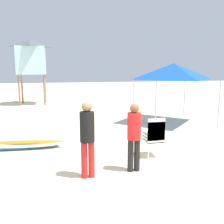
{
  "coord_description": "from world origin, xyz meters",
  "views": [
    {
      "loc": [
        -0.67,
        -4.27,
        2.39
      ],
      "look_at": [
        0.95,
        2.64,
        1.16
      ],
      "focal_mm": 39.75,
      "sensor_mm": 36.0,
      "label": 1
    }
  ],
  "objects_px": {
    "stacked_plastic_chairs": "(154,134)",
    "lifeguard_tower": "(31,57)",
    "lifeguard_near_left": "(134,133)",
    "surfboard_pile": "(21,145)",
    "popup_canopy": "(173,71)",
    "lifeguard_near_center": "(87,135)"
  },
  "relations": [
    {
      "from": "stacked_plastic_chairs",
      "to": "lifeguard_tower",
      "type": "xyz_separation_m",
      "value": [
        -4.0,
        11.55,
        2.51
      ]
    },
    {
      "from": "stacked_plastic_chairs",
      "to": "lifeguard_near_left",
      "type": "relative_size",
      "value": 0.69
    },
    {
      "from": "surfboard_pile",
      "to": "popup_canopy",
      "type": "distance_m",
      "value": 6.97
    },
    {
      "from": "lifeguard_near_center",
      "to": "lifeguard_tower",
      "type": "height_order",
      "value": "lifeguard_tower"
    },
    {
      "from": "lifeguard_near_center",
      "to": "lifeguard_near_left",
      "type": "bearing_deg",
      "value": 5.5
    },
    {
      "from": "popup_canopy",
      "to": "lifeguard_tower",
      "type": "bearing_deg",
      "value": 130.78
    },
    {
      "from": "surfboard_pile",
      "to": "lifeguard_tower",
      "type": "relative_size",
      "value": 0.62
    },
    {
      "from": "stacked_plastic_chairs",
      "to": "lifeguard_near_left",
      "type": "bearing_deg",
      "value": -137.79
    },
    {
      "from": "lifeguard_near_left",
      "to": "lifeguard_tower",
      "type": "distance_m",
      "value": 12.9
    },
    {
      "from": "surfboard_pile",
      "to": "popup_canopy",
      "type": "xyz_separation_m",
      "value": [
        6.16,
        2.44,
        2.16
      ]
    },
    {
      "from": "stacked_plastic_chairs",
      "to": "lifeguard_near_center",
      "type": "height_order",
      "value": "lifeguard_near_center"
    },
    {
      "from": "stacked_plastic_chairs",
      "to": "surfboard_pile",
      "type": "xyz_separation_m",
      "value": [
        -3.64,
        1.56,
        -0.53
      ]
    },
    {
      "from": "lifeguard_tower",
      "to": "popup_canopy",
      "type": "bearing_deg",
      "value": -49.22
    },
    {
      "from": "stacked_plastic_chairs",
      "to": "surfboard_pile",
      "type": "height_order",
      "value": "stacked_plastic_chairs"
    },
    {
      "from": "lifeguard_tower",
      "to": "surfboard_pile",
      "type": "bearing_deg",
      "value": -87.95
    },
    {
      "from": "surfboard_pile",
      "to": "lifeguard_tower",
      "type": "distance_m",
      "value": 10.45
    },
    {
      "from": "stacked_plastic_chairs",
      "to": "lifeguard_near_center",
      "type": "xyz_separation_m",
      "value": [
        -1.93,
        -0.86,
        0.34
      ]
    },
    {
      "from": "lifeguard_near_center",
      "to": "lifeguard_tower",
      "type": "relative_size",
      "value": 0.4
    },
    {
      "from": "lifeguard_near_left",
      "to": "lifeguard_near_center",
      "type": "bearing_deg",
      "value": -174.5
    },
    {
      "from": "lifeguard_near_left",
      "to": "lifeguard_near_center",
      "type": "xyz_separation_m",
      "value": [
        -1.1,
        -0.11,
        0.06
      ]
    },
    {
      "from": "stacked_plastic_chairs",
      "to": "lifeguard_near_center",
      "type": "distance_m",
      "value": 2.14
    },
    {
      "from": "lifeguard_near_left",
      "to": "lifeguard_tower",
      "type": "height_order",
      "value": "lifeguard_tower"
    }
  ]
}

